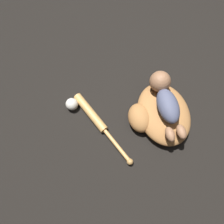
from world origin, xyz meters
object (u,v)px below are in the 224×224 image
(baseball_glove, at_px, (160,114))
(baby_figure, at_px, (165,98))
(baseball_bat, at_px, (96,119))
(baseball, at_px, (72,104))

(baseball_glove, bearing_deg, baby_figure, -29.29)
(baseball_bat, relative_size, baseball, 6.55)
(baseball_glove, height_order, baby_figure, baby_figure)
(baby_figure, relative_size, baseball_bat, 0.81)
(baseball_glove, relative_size, baby_figure, 1.03)
(baseball_bat, height_order, baseball, baseball)
(baseball_glove, distance_m, baseball_bat, 0.35)
(baseball_glove, height_order, baseball_bat, baseball_glove)
(baby_figure, height_order, baseball, baby_figure)
(baby_figure, xyz_separation_m, baseball_bat, (0.02, 0.36, -0.13))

